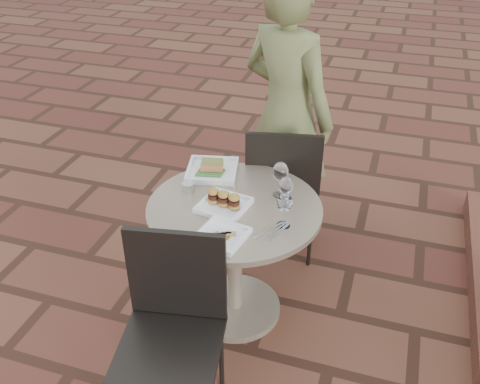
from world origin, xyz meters
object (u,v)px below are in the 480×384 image
(chair_near, at_px, (173,316))
(plate_tuna, at_px, (221,236))
(diner, at_px, (287,115))
(cafe_table, at_px, (235,244))
(chair_far, at_px, (283,183))
(plate_sliders, at_px, (224,202))
(plate_salmon, at_px, (212,169))

(chair_near, height_order, plate_tuna, chair_near)
(diner, bearing_deg, cafe_table, 110.16)
(chair_far, distance_m, chair_near, 1.24)
(plate_sliders, relative_size, plate_tuna, 1.06)
(plate_salmon, bearing_deg, chair_near, -80.34)
(cafe_table, bearing_deg, plate_sliders, -146.81)
(chair_far, height_order, plate_tuna, chair_far)
(chair_near, distance_m, plate_salmon, 0.96)
(cafe_table, bearing_deg, chair_far, 78.75)
(plate_salmon, distance_m, plate_tuna, 0.60)
(cafe_table, relative_size, chair_far, 0.97)
(chair_near, distance_m, plate_sliders, 0.65)
(plate_salmon, xyz_separation_m, plate_tuna, (0.25, -0.55, -0.01))
(plate_salmon, relative_size, plate_tuna, 1.32)
(plate_sliders, xyz_separation_m, plate_tuna, (0.07, -0.24, -0.02))
(cafe_table, height_order, diner, diner)
(cafe_table, bearing_deg, chair_near, -95.99)
(plate_tuna, bearing_deg, plate_salmon, 114.57)
(chair_near, xyz_separation_m, plate_tuna, (0.09, 0.37, 0.19))
(chair_near, relative_size, diner, 0.52)
(chair_near, bearing_deg, plate_sliders, 77.70)
(plate_salmon, bearing_deg, diner, 62.31)
(plate_tuna, bearing_deg, chair_far, 84.05)
(chair_far, xyz_separation_m, diner, (-0.05, 0.25, 0.34))
(chair_far, relative_size, diner, 0.52)
(chair_far, xyz_separation_m, chair_near, (-0.18, -1.23, 0.00))
(cafe_table, xyz_separation_m, plate_sliders, (-0.05, -0.03, 0.28))
(chair_near, xyz_separation_m, plate_salmon, (-0.16, 0.92, 0.20))
(cafe_table, bearing_deg, diner, 85.51)
(chair_far, height_order, diner, diner)
(chair_near, distance_m, diner, 1.52)
(cafe_table, relative_size, plate_sliders, 3.38)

